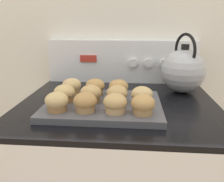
% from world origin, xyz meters
% --- Properties ---
extents(wall_back, '(8.00, 0.05, 2.40)m').
position_xyz_m(wall_back, '(0.00, 0.70, 1.20)').
color(wall_back, silver).
rests_on(wall_back, ground_plane).
extents(control_panel, '(0.73, 0.07, 0.21)m').
position_xyz_m(control_panel, '(0.00, 0.65, 1.01)').
color(control_panel, white).
rests_on(control_panel, stove_range).
extents(muffin_pan, '(0.40, 0.31, 0.02)m').
position_xyz_m(muffin_pan, '(-0.05, 0.26, 0.92)').
color(muffin_pan, '#4C4C51').
rests_on(muffin_pan, stove_range).
extents(muffin_r0_c0, '(0.07, 0.07, 0.06)m').
position_xyz_m(muffin_r0_c0, '(-0.19, 0.17, 0.96)').
color(muffin_r0_c0, olive).
rests_on(muffin_r0_c0, muffin_pan).
extents(muffin_r0_c1, '(0.07, 0.07, 0.06)m').
position_xyz_m(muffin_r0_c1, '(-0.10, 0.18, 0.96)').
color(muffin_r0_c1, '#A37A4C').
rests_on(muffin_r0_c1, muffin_pan).
extents(muffin_r0_c2, '(0.07, 0.07, 0.06)m').
position_xyz_m(muffin_r0_c2, '(-0.00, 0.18, 0.96)').
color(muffin_r0_c2, tan).
rests_on(muffin_r0_c2, muffin_pan).
extents(muffin_r0_c3, '(0.07, 0.07, 0.06)m').
position_xyz_m(muffin_r0_c3, '(0.09, 0.17, 0.96)').
color(muffin_r0_c3, '#A37A4C').
rests_on(muffin_r0_c3, muffin_pan).
extents(muffin_r1_c0, '(0.07, 0.07, 0.06)m').
position_xyz_m(muffin_r1_c0, '(-0.19, 0.26, 0.96)').
color(muffin_r1_c0, olive).
rests_on(muffin_r1_c0, muffin_pan).
extents(muffin_r1_c1, '(0.07, 0.07, 0.06)m').
position_xyz_m(muffin_r1_c1, '(-0.09, 0.27, 0.96)').
color(muffin_r1_c1, olive).
rests_on(muffin_r1_c1, muffin_pan).
extents(muffin_r1_c2, '(0.07, 0.07, 0.06)m').
position_xyz_m(muffin_r1_c2, '(-0.00, 0.27, 0.96)').
color(muffin_r1_c2, '#A37A4C').
rests_on(muffin_r1_c2, muffin_pan).
extents(muffin_r1_c3, '(0.07, 0.07, 0.06)m').
position_xyz_m(muffin_r1_c3, '(0.09, 0.26, 0.96)').
color(muffin_r1_c3, tan).
rests_on(muffin_r1_c3, muffin_pan).
extents(muffin_r2_c0, '(0.07, 0.07, 0.06)m').
position_xyz_m(muffin_r2_c0, '(-0.18, 0.36, 0.96)').
color(muffin_r2_c0, tan).
rests_on(muffin_r2_c0, muffin_pan).
extents(muffin_r2_c1, '(0.07, 0.07, 0.06)m').
position_xyz_m(muffin_r2_c1, '(-0.09, 0.36, 0.96)').
color(muffin_r2_c1, tan).
rests_on(muffin_r2_c1, muffin_pan).
extents(muffin_r2_c2, '(0.07, 0.07, 0.06)m').
position_xyz_m(muffin_r2_c2, '(-0.00, 0.35, 0.96)').
color(muffin_r2_c2, olive).
rests_on(muffin_r2_c2, muffin_pan).
extents(tea_kettle, '(0.18, 0.22, 0.25)m').
position_xyz_m(tea_kettle, '(0.26, 0.49, 1.00)').
color(tea_kettle, '#ADAFB5').
rests_on(tea_kettle, stove_range).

